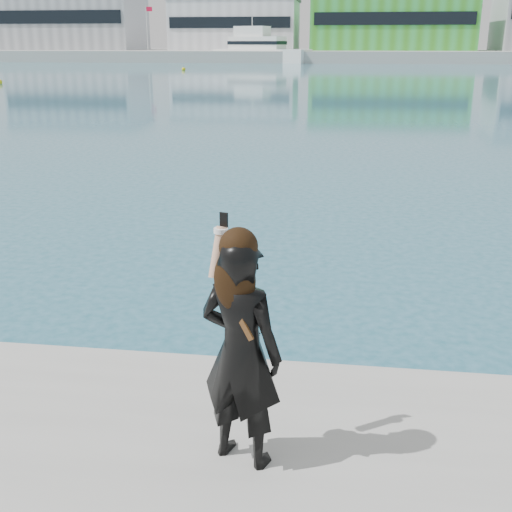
{
  "coord_description": "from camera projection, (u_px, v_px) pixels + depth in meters",
  "views": [
    {
      "loc": [
        0.47,
        -4.11,
        3.5
      ],
      "look_at": [
        -0.14,
        0.27,
        2.02
      ],
      "focal_mm": 45.0,
      "sensor_mm": 36.0,
      "label": 1
    }
  ],
  "objects": [
    {
      "name": "warehouse_green",
      "position": [
        391.0,
        21.0,
        121.88
      ],
      "size": [
        30.6,
        16.36,
        10.5
      ],
      "color": "green",
      "rests_on": "far_quay"
    },
    {
      "name": "motor_yacht",
      "position": [
        259.0,
        49.0,
        113.63
      ],
      "size": [
        17.94,
        10.42,
        8.09
      ],
      "rotation": [
        0.0,
        0.0,
        -0.35
      ],
      "color": "white",
      "rests_on": "ground"
    },
    {
      "name": "far_quay",
      "position": [
        347.0,
        55.0,
        126.81
      ],
      "size": [
        320.0,
        40.0,
        2.0
      ],
      "primitive_type": "cube",
      "color": "#9E9E99",
      "rests_on": "ground"
    },
    {
      "name": "woman",
      "position": [
        241.0,
        346.0,
        4.12
      ],
      "size": [
        0.67,
        0.55,
        1.66
      ],
      "rotation": [
        0.0,
        0.0,
        2.79
      ],
      "color": "black",
      "rests_on": "near_quay"
    },
    {
      "name": "flagpole_left",
      "position": [
        147.0,
        25.0,
        121.59
      ],
      "size": [
        1.28,
        0.16,
        8.0
      ],
      "color": "silver",
      "rests_on": "far_quay"
    },
    {
      "name": "ground",
      "position": [
        269.0,
        511.0,
        5.03
      ],
      "size": [
        500.0,
        500.0,
        0.0
      ],
      "primitive_type": "plane",
      "color": "#17566A",
      "rests_on": "ground"
    },
    {
      "name": "flagpole_right",
      "position": [
        474.0,
        24.0,
        113.7
      ],
      "size": [
        1.28,
        0.16,
        8.0
      ],
      "color": "silver",
      "rests_on": "far_quay"
    },
    {
      "name": "warehouse_white",
      "position": [
        236.0,
        25.0,
        125.98
      ],
      "size": [
        24.48,
        15.35,
        9.5
      ],
      "color": "silver",
      "rests_on": "far_quay"
    },
    {
      "name": "buoy_far",
      "position": [
        184.0,
        70.0,
        83.03
      ],
      "size": [
        0.5,
        0.5,
        0.5
      ],
      "primitive_type": "sphere",
      "color": "#D7CA0B",
      "rests_on": "ground"
    },
    {
      "name": "warehouse_grey_left",
      "position": [
        76.0,
        20.0,
        130.0
      ],
      "size": [
        26.52,
        16.36,
        11.5
      ],
      "color": "gray",
      "rests_on": "far_quay"
    },
    {
      "name": "buoy_extra",
      "position": [
        0.0,
        84.0,
        56.15
      ],
      "size": [
        0.5,
        0.5,
        0.5
      ],
      "primitive_type": "sphere",
      "color": "#D7CA0B",
      "rests_on": "ground"
    }
  ]
}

